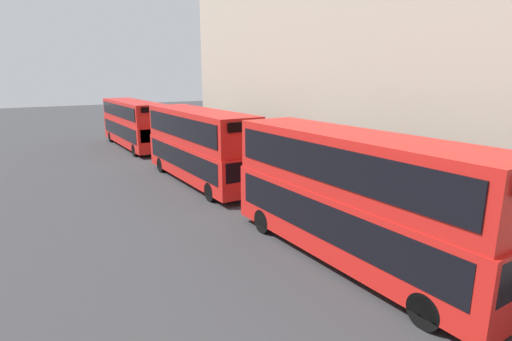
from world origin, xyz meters
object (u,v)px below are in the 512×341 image
Objects in this scene: bus_third_in_queue at (199,143)px; pedestrian at (169,139)px; bus_second_in_queue at (353,193)px; bus_trailing at (133,122)px.

pedestrian is (2.65, 12.40, -1.67)m from bus_third_in_queue.
bus_second_in_queue reaches higher than bus_third_in_queue.
bus_third_in_queue is 12.79m from pedestrian.
pedestrian is (2.65, -1.73, -1.55)m from bus_trailing.
bus_second_in_queue is 6.72× the size of pedestrian.
bus_second_in_queue reaches higher than pedestrian.
bus_second_in_queue reaches higher than bus_trailing.
bus_third_in_queue is at bearing -102.07° from pedestrian.
bus_second_in_queue is 25.14m from pedestrian.
pedestrian is at bearing 77.93° from bus_third_in_queue.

